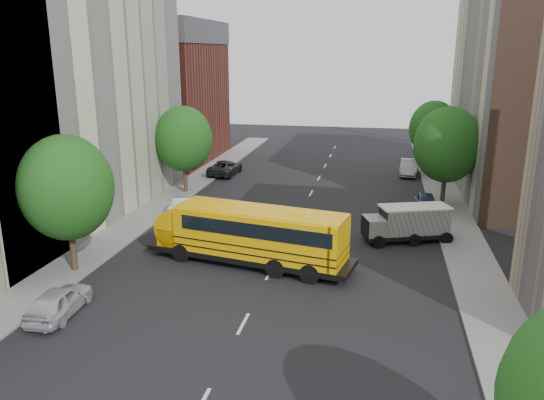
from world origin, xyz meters
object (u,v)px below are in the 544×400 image
(street_tree_4, at_px, (447,145))
(street_tree_5, at_px, (434,129))
(parked_car_0, at_px, (59,301))
(parked_car_4, at_px, (426,202))
(parked_car_2, at_px, (225,167))
(street_tree_2, at_px, (184,139))
(parked_car_5, at_px, (409,167))
(safari_truck, at_px, (408,223))
(school_bus, at_px, (247,232))
(street_tree_1, at_px, (66,188))
(parked_car_1, at_px, (185,205))

(street_tree_4, bearing_deg, street_tree_5, 90.00)
(parked_car_0, bearing_deg, parked_car_4, -134.43)
(parked_car_0, relative_size, parked_car_2, 0.78)
(street_tree_2, distance_m, parked_car_5, 23.13)
(street_tree_4, height_order, safari_truck, street_tree_4)
(street_tree_2, distance_m, school_bus, 17.85)
(parked_car_0, bearing_deg, street_tree_5, -123.27)
(street_tree_5, bearing_deg, street_tree_2, -151.39)
(school_bus, xyz_separation_m, parked_car_4, (11.17, 13.35, -1.28))
(street_tree_1, xyz_separation_m, parked_car_4, (20.60, 16.47, -4.26))
(street_tree_5, relative_size, parked_car_2, 1.39)
(street_tree_2, height_order, street_tree_5, street_tree_2)
(parked_car_0, distance_m, parked_car_2, 30.56)
(school_bus, height_order, parked_car_2, school_bus)
(street_tree_4, xyz_separation_m, parked_car_2, (-20.60, 7.64, -4.33))
(parked_car_0, relative_size, parked_car_5, 0.88)
(street_tree_2, xyz_separation_m, parked_car_4, (20.60, -1.53, -4.14))
(street_tree_5, distance_m, safari_truck, 21.49)
(street_tree_4, bearing_deg, parked_car_4, -132.44)
(parked_car_0, bearing_deg, street_tree_4, -134.55)
(street_tree_4, height_order, parked_car_0, street_tree_4)
(street_tree_2, distance_m, parked_car_0, 23.38)
(street_tree_1, bearing_deg, parked_car_5, 55.90)
(street_tree_1, xyz_separation_m, street_tree_5, (22.00, 30.00, -0.25))
(parked_car_5, bearing_deg, street_tree_2, -146.21)
(street_tree_1, height_order, school_bus, street_tree_1)
(safari_truck, distance_m, parked_car_4, 7.67)
(safari_truck, xyz_separation_m, parked_car_5, (0.95, 20.23, -0.49))
(school_bus, bearing_deg, safari_truck, 43.13)
(safari_truck, height_order, parked_car_0, safari_truck)
(street_tree_2, xyz_separation_m, parked_car_5, (19.80, 11.25, -4.04))
(street_tree_4, bearing_deg, parked_car_0, -130.84)
(parked_car_2, relative_size, parked_car_4, 1.34)
(street_tree_4, height_order, parked_car_2, street_tree_4)
(parked_car_2, bearing_deg, street_tree_5, -166.44)
(parked_car_5, bearing_deg, street_tree_5, 23.04)
(school_bus, bearing_deg, parked_car_5, 79.41)
(safari_truck, bearing_deg, parked_car_5, 67.51)
(parked_car_2, bearing_deg, safari_truck, 138.01)
(street_tree_2, relative_size, street_tree_5, 1.03)
(street_tree_1, xyz_separation_m, street_tree_4, (22.00, 18.00, 0.12))
(street_tree_5, distance_m, parked_car_4, 14.18)
(street_tree_5, distance_m, parked_car_1, 27.11)
(school_bus, xyz_separation_m, parked_car_5, (10.37, 26.13, -1.18))
(street_tree_1, bearing_deg, street_tree_4, 39.29)
(school_bus, distance_m, parked_car_2, 23.94)
(street_tree_4, distance_m, parked_car_5, 12.24)
(safari_truck, xyz_separation_m, parked_car_4, (1.75, 7.45, -0.58))
(parked_car_4, bearing_deg, street_tree_5, 83.47)
(parked_car_1, distance_m, parked_car_2, 13.73)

